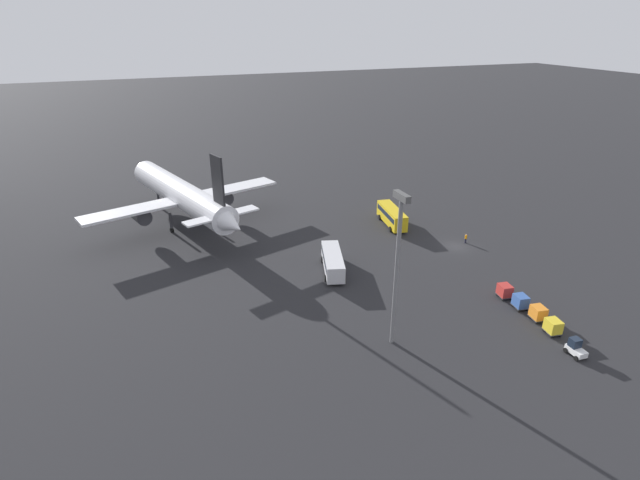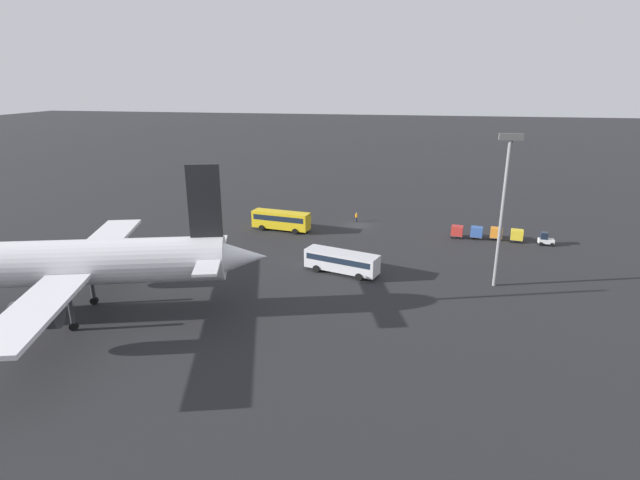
# 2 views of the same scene
# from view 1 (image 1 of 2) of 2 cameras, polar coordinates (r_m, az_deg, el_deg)

# --- Properties ---
(ground_plane) EXTENTS (600.00, 600.00, 0.00)m
(ground_plane) POSITION_cam_1_polar(r_m,az_deg,el_deg) (91.32, 15.27, -0.71)
(ground_plane) COLOR #232326
(airplane) EXTENTS (43.92, 37.56, 17.11)m
(airplane) POSITION_cam_1_polar(r_m,az_deg,el_deg) (97.95, -15.51, 5.02)
(airplane) COLOR silver
(airplane) RESTS_ON ground
(shuttle_bus_near) EXTENTS (10.66, 4.25, 3.39)m
(shuttle_bus_near) POSITION_cam_1_polar(r_m,az_deg,el_deg) (97.56, 8.22, 2.83)
(shuttle_bus_near) COLOR gold
(shuttle_bus_near) RESTS_ON ground
(shuttle_bus_far) EXTENTS (10.79, 5.70, 3.03)m
(shuttle_bus_far) POSITION_cam_1_polar(r_m,az_deg,el_deg) (78.89, 1.47, -2.39)
(shuttle_bus_far) COLOR silver
(shuttle_bus_far) RESTS_ON ground
(baggage_tug) EXTENTS (2.47, 1.74, 2.10)m
(baggage_tug) POSITION_cam_1_polar(r_m,az_deg,el_deg) (68.09, 27.19, -10.92)
(baggage_tug) COLOR white
(baggage_tug) RESTS_ON ground
(worker_person) EXTENTS (0.38, 0.38, 1.74)m
(worker_person) POSITION_cam_1_polar(r_m,az_deg,el_deg) (92.86, 16.33, 0.17)
(worker_person) COLOR #1E1E2D
(worker_person) RESTS_ON ground
(cargo_cart_yellow) EXTENTS (2.23, 1.97, 2.06)m
(cargo_cart_yellow) POSITION_cam_1_polar(r_m,az_deg,el_deg) (70.68, 25.09, -8.90)
(cargo_cart_yellow) COLOR #38383D
(cargo_cart_yellow) RESTS_ON ground
(cargo_cart_orange) EXTENTS (2.23, 1.97, 2.06)m
(cargo_cart_orange) POSITION_cam_1_polar(r_m,az_deg,el_deg) (72.84, 23.67, -7.61)
(cargo_cart_orange) COLOR #38383D
(cargo_cart_orange) RESTS_ON ground
(cargo_cart_blue) EXTENTS (2.23, 1.97, 2.06)m
(cargo_cart_blue) POSITION_cam_1_polar(r_m,az_deg,el_deg) (74.65, 21.95, -6.51)
(cargo_cart_blue) COLOR #38383D
(cargo_cart_blue) RESTS_ON ground
(cargo_cart_red) EXTENTS (2.23, 1.97, 2.06)m
(cargo_cart_red) POSITION_cam_1_polar(r_m,az_deg,el_deg) (76.58, 20.36, -5.44)
(cargo_cart_red) COLOR #38383D
(cargo_cart_red) RESTS_ON ground
(light_pole) EXTENTS (2.80, 0.70, 19.53)m
(light_pole) POSITION_cam_1_polar(r_m,az_deg,el_deg) (58.08, 8.86, -1.91)
(light_pole) COLOR slate
(light_pole) RESTS_ON ground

